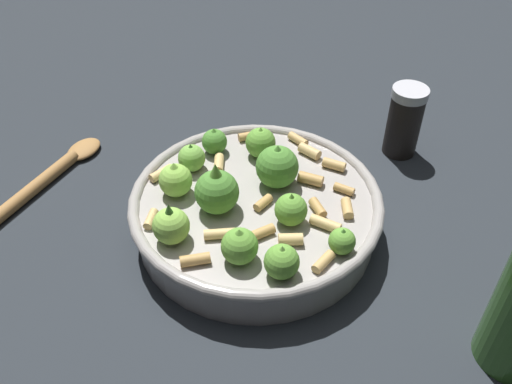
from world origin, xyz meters
name	(u,v)px	position (x,y,z in m)	size (l,w,h in m)	color
ground_plane	(256,229)	(0.00, 0.00, 0.00)	(2.40, 2.40, 0.00)	#23282D
cooking_pan	(254,208)	(0.00, 0.00, 0.03)	(0.28, 0.28, 0.11)	#9E9993
pepper_shaker	(404,121)	(-0.23, 0.08, 0.05)	(0.05, 0.05, 0.10)	black
wooden_spoon	(49,176)	(0.07, -0.27, 0.01)	(0.21, 0.05, 0.02)	#9E703D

